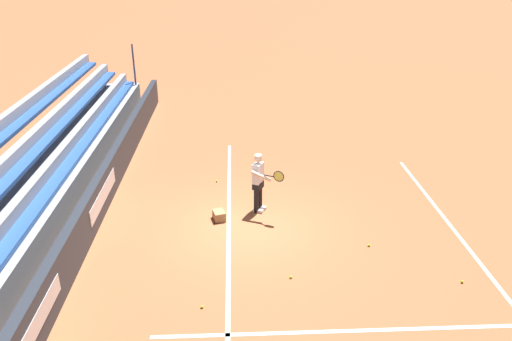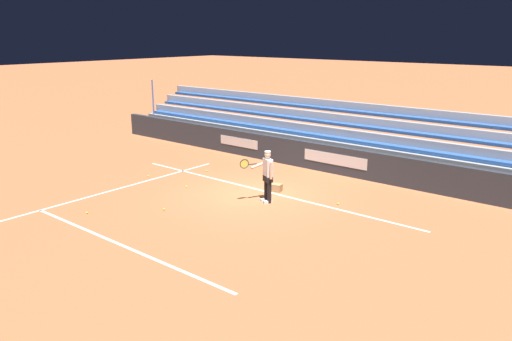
{
  "view_description": "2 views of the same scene",
  "coord_description": "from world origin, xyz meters",
  "px_view_note": "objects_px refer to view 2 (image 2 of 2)",
  "views": [
    {
      "loc": [
        11.65,
        -0.29,
        6.89
      ],
      "look_at": [
        -1.16,
        0.29,
        1.13
      ],
      "focal_mm": 35.0,
      "sensor_mm": 36.0,
      "label": 1
    },
    {
      "loc": [
        -10.46,
        12.57,
        5.35
      ],
      "look_at": [
        -1.17,
        1.27,
        1.32
      ],
      "focal_mm": 35.0,
      "sensor_mm": 36.0,
      "label": 2
    }
  ],
  "objects_px": {
    "ball_box_cardboard": "(276,188)",
    "tennis_ball_by_box": "(207,171)",
    "tennis_ball_far_left": "(87,213)",
    "tennis_ball_near_player": "(338,204)",
    "tennis_player": "(267,176)",
    "tennis_ball_toward_net": "(164,209)",
    "tennis_ball_far_right": "(148,176)",
    "tennis_ball_midcourt": "(187,186)"
  },
  "relations": [
    {
      "from": "tennis_ball_far_right",
      "to": "tennis_ball_toward_net",
      "type": "xyz_separation_m",
      "value": [
        -3.35,
        2.08,
        0.0
      ]
    },
    {
      "from": "ball_box_cardboard",
      "to": "tennis_ball_far_left",
      "type": "bearing_deg",
      "value": 60.64
    },
    {
      "from": "tennis_ball_toward_net",
      "to": "tennis_player",
      "type": "bearing_deg",
      "value": -126.86
    },
    {
      "from": "ball_box_cardboard",
      "to": "tennis_ball_far_right",
      "type": "xyz_separation_m",
      "value": [
        4.88,
        1.71,
        -0.1
      ]
    },
    {
      "from": "tennis_ball_by_box",
      "to": "tennis_ball_toward_net",
      "type": "bearing_deg",
      "value": 118.02
    },
    {
      "from": "tennis_ball_by_box",
      "to": "tennis_ball_near_player",
      "type": "xyz_separation_m",
      "value": [
        -6.12,
        0.14,
        0.0
      ]
    },
    {
      "from": "tennis_ball_toward_net",
      "to": "tennis_ball_near_player",
      "type": "xyz_separation_m",
      "value": [
        -3.95,
        -3.93,
        0.0
      ]
    },
    {
      "from": "tennis_ball_midcourt",
      "to": "tennis_ball_by_box",
      "type": "bearing_deg",
      "value": -64.43
    },
    {
      "from": "tennis_ball_far_left",
      "to": "tennis_ball_by_box",
      "type": "bearing_deg",
      "value": -84.14
    },
    {
      "from": "tennis_ball_near_player",
      "to": "tennis_ball_by_box",
      "type": "bearing_deg",
      "value": -1.33
    },
    {
      "from": "tennis_ball_toward_net",
      "to": "tennis_ball_far_right",
      "type": "bearing_deg",
      "value": -31.86
    },
    {
      "from": "tennis_ball_toward_net",
      "to": "tennis_ball_far_left",
      "type": "height_order",
      "value": "same"
    },
    {
      "from": "tennis_player",
      "to": "tennis_ball_toward_net",
      "type": "height_order",
      "value": "tennis_player"
    },
    {
      "from": "tennis_ball_far_left",
      "to": "tennis_ball_near_player",
      "type": "bearing_deg",
      "value": -134.38
    },
    {
      "from": "tennis_ball_far_right",
      "to": "tennis_ball_toward_net",
      "type": "bearing_deg",
      "value": 148.14
    },
    {
      "from": "tennis_player",
      "to": "tennis_ball_far_left",
      "type": "distance_m",
      "value": 5.73
    },
    {
      "from": "tennis_ball_toward_net",
      "to": "tennis_ball_by_box",
      "type": "bearing_deg",
      "value": -61.98
    },
    {
      "from": "tennis_player",
      "to": "tennis_ball_toward_net",
      "type": "relative_size",
      "value": 25.98
    },
    {
      "from": "tennis_ball_by_box",
      "to": "tennis_ball_toward_net",
      "type": "relative_size",
      "value": 1.0
    },
    {
      "from": "tennis_ball_near_player",
      "to": "tennis_ball_toward_net",
      "type": "bearing_deg",
      "value": 44.82
    },
    {
      "from": "tennis_ball_midcourt",
      "to": "tennis_ball_toward_net",
      "type": "bearing_deg",
      "value": 120.21
    },
    {
      "from": "tennis_ball_by_box",
      "to": "tennis_ball_midcourt",
      "type": "relative_size",
      "value": 1.0
    },
    {
      "from": "tennis_ball_toward_net",
      "to": "tennis_ball_midcourt",
      "type": "relative_size",
      "value": 1.0
    },
    {
      "from": "tennis_ball_by_box",
      "to": "tennis_ball_far_left",
      "type": "distance_m",
      "value": 5.82
    },
    {
      "from": "tennis_ball_far_right",
      "to": "tennis_ball_near_player",
      "type": "height_order",
      "value": "same"
    },
    {
      "from": "tennis_player",
      "to": "tennis_ball_near_player",
      "type": "distance_m",
      "value": 2.47
    },
    {
      "from": "tennis_ball_midcourt",
      "to": "tennis_ball_near_player",
      "type": "xyz_separation_m",
      "value": [
        -5.18,
        -1.82,
        0.0
      ]
    },
    {
      "from": "tennis_ball_far_left",
      "to": "tennis_ball_near_player",
      "type": "relative_size",
      "value": 1.0
    },
    {
      "from": "ball_box_cardboard",
      "to": "tennis_ball_near_player",
      "type": "relative_size",
      "value": 6.06
    },
    {
      "from": "tennis_player",
      "to": "tennis_ball_by_box",
      "type": "xyz_separation_m",
      "value": [
        4.17,
        -1.39,
        -0.86
      ]
    },
    {
      "from": "tennis_ball_by_box",
      "to": "tennis_ball_near_player",
      "type": "height_order",
      "value": "same"
    },
    {
      "from": "tennis_ball_by_box",
      "to": "tennis_ball_far_left",
      "type": "bearing_deg",
      "value": 95.86
    },
    {
      "from": "ball_box_cardboard",
      "to": "tennis_ball_far_right",
      "type": "height_order",
      "value": "ball_box_cardboard"
    },
    {
      "from": "tennis_ball_far_right",
      "to": "tennis_ball_near_player",
      "type": "relative_size",
      "value": 1.0
    },
    {
      "from": "tennis_player",
      "to": "tennis_ball_by_box",
      "type": "relative_size",
      "value": 25.98
    },
    {
      "from": "ball_box_cardboard",
      "to": "tennis_ball_near_player",
      "type": "distance_m",
      "value": 2.43
    },
    {
      "from": "tennis_player",
      "to": "ball_box_cardboard",
      "type": "relative_size",
      "value": 4.29
    },
    {
      "from": "tennis_player",
      "to": "tennis_ball_far_right",
      "type": "height_order",
      "value": "tennis_player"
    },
    {
      "from": "tennis_player",
      "to": "tennis_ball_far_right",
      "type": "xyz_separation_m",
      "value": [
        5.36,
        0.59,
        -0.86
      ]
    },
    {
      "from": "ball_box_cardboard",
      "to": "tennis_ball_by_box",
      "type": "height_order",
      "value": "ball_box_cardboard"
    },
    {
      "from": "tennis_ball_far_right",
      "to": "tennis_ball_toward_net",
      "type": "relative_size",
      "value": 1.0
    },
    {
      "from": "tennis_ball_far_right",
      "to": "tennis_ball_midcourt",
      "type": "relative_size",
      "value": 1.0
    }
  ]
}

